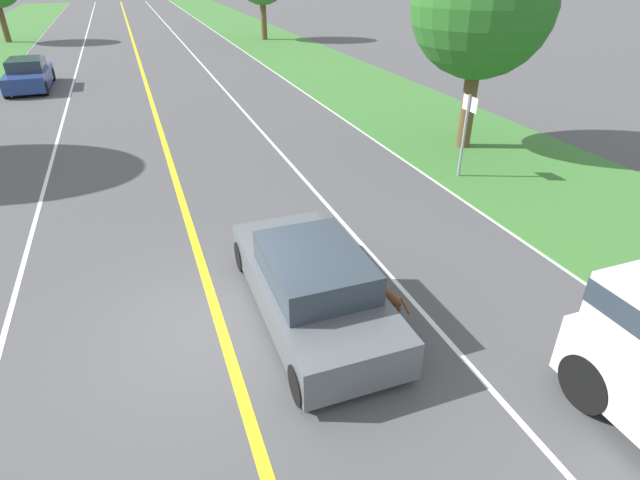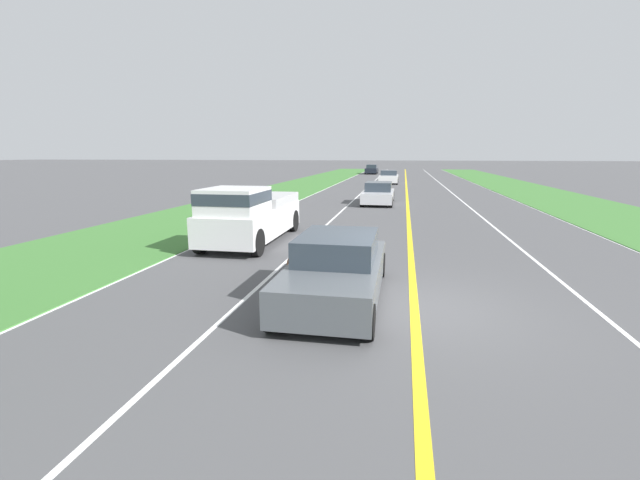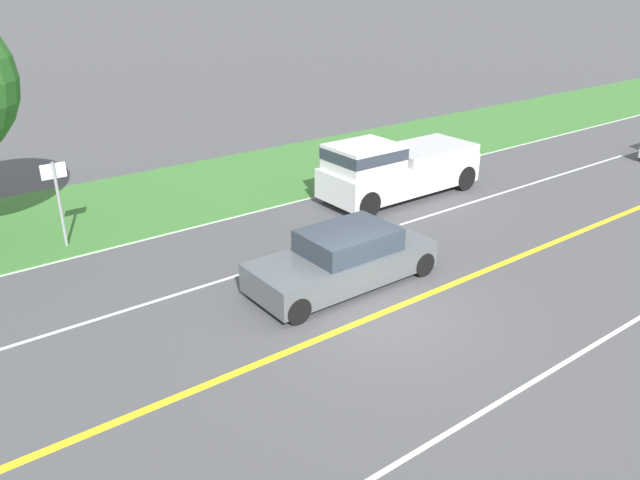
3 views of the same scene
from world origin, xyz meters
name	(u,v)px [view 1 (image 1 of 3)]	position (x,y,z in m)	size (l,w,h in m)	color
ground_plane	(220,325)	(0.00, 0.00, 0.00)	(400.00, 400.00, 0.00)	#4C4C4F
centre_divider_line	(220,325)	(0.00, 0.00, 0.00)	(0.18, 160.00, 0.01)	yellow
lane_edge_line_right	(542,253)	(7.00, 0.00, 0.00)	(0.14, 160.00, 0.01)	white
lane_dash_same_dir	(399,285)	(3.50, 0.00, 0.00)	(0.10, 160.00, 0.01)	white
ego_car	(312,285)	(1.61, -0.26, 0.63)	(1.86, 4.53, 1.36)	#51565B
dog	(384,294)	(2.74, -0.80, 0.52)	(0.45, 1.10, 0.82)	brown
oncoming_car	(28,75)	(-5.32, 21.40, 0.65)	(1.84, 4.40, 1.39)	navy
roadside_tree_right_near	(483,5)	(9.47, 6.59, 4.36)	(4.28, 4.28, 6.52)	brown
street_sign	(466,126)	(7.83, 4.37, 1.50)	(0.11, 0.64, 2.37)	gray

